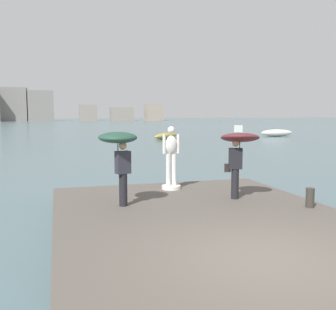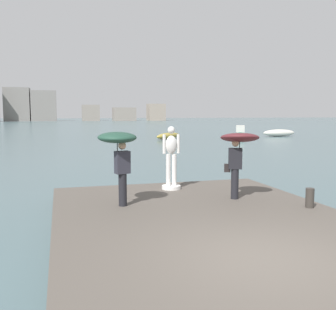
# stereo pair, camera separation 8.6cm
# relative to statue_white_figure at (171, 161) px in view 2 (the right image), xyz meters

# --- Properties ---
(ground_plane) EXTENTS (400.00, 400.00, 0.00)m
(ground_plane) POSITION_rel_statue_white_figure_xyz_m (-0.17, 33.75, -1.33)
(ground_plane) COLOR #4C666B
(pier) EXTENTS (7.10, 10.41, 0.40)m
(pier) POSITION_rel_statue_white_figure_xyz_m (-0.17, -4.04, -1.13)
(pier) COLOR #564F47
(pier) RESTS_ON ground
(statue_white_figure) EXTENTS (0.62, 0.62, 2.06)m
(statue_white_figure) POSITION_rel_statue_white_figure_xyz_m (0.00, 0.00, 0.00)
(statue_white_figure) COLOR white
(statue_white_figure) RESTS_ON pier
(onlooker_left) EXTENTS (1.25, 1.26, 2.00)m
(onlooker_left) POSITION_rel_statue_white_figure_xyz_m (-2.00, -1.87, 0.68)
(onlooker_left) COLOR black
(onlooker_left) RESTS_ON pier
(onlooker_right) EXTENTS (1.43, 1.45, 1.98)m
(onlooker_right) POSITION_rel_statue_white_figure_xyz_m (1.46, -1.91, 0.63)
(onlooker_right) COLOR black
(onlooker_right) RESTS_ON pier
(mooring_bollard) EXTENTS (0.22, 0.22, 0.52)m
(mooring_bollard) POSITION_rel_statue_white_figure_xyz_m (2.81, -3.41, -0.67)
(mooring_bollard) COLOR #38332D
(mooring_bollard) RESTS_ON pier
(boat_mid) EXTENTS (4.44, 4.86, 0.69)m
(boat_mid) POSITION_rel_statue_white_figure_xyz_m (8.50, 30.36, -0.98)
(boat_mid) COLOR #B2993D
(boat_mid) RESTS_ON ground
(boat_far) EXTENTS (2.94, 4.39, 1.52)m
(boat_far) POSITION_rel_statue_white_figure_xyz_m (16.42, 28.17, -0.80)
(boat_far) COLOR #336B5B
(boat_far) RESTS_ON ground
(boat_rightward) EXTENTS (4.43, 1.37, 0.88)m
(boat_rightward) POSITION_rel_statue_white_figure_xyz_m (23.23, 31.06, -0.89)
(boat_rightward) COLOR silver
(boat_rightward) RESTS_ON ground
(distant_skyline) EXTENTS (69.75, 14.23, 12.50)m
(distant_skyline) POSITION_rel_statue_white_figure_xyz_m (-7.47, 142.05, 3.93)
(distant_skyline) COLOR gray
(distant_skyline) RESTS_ON ground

